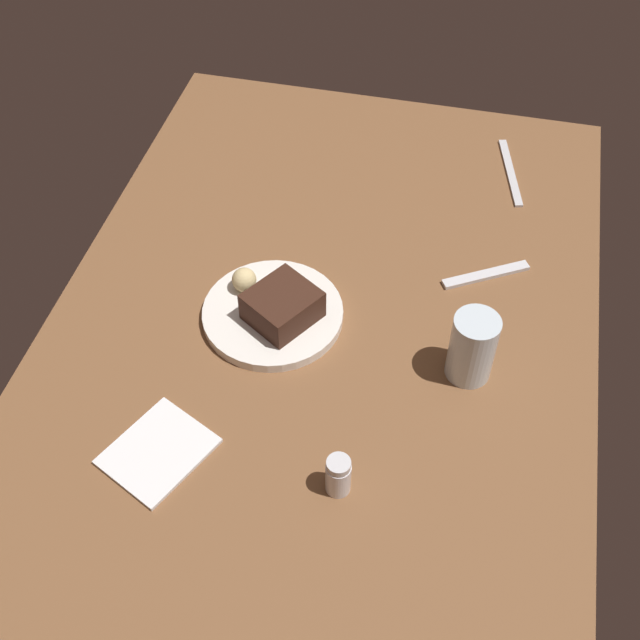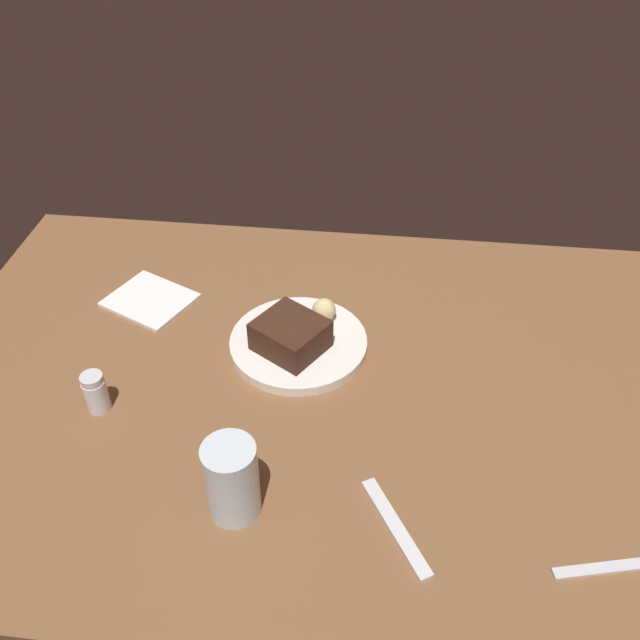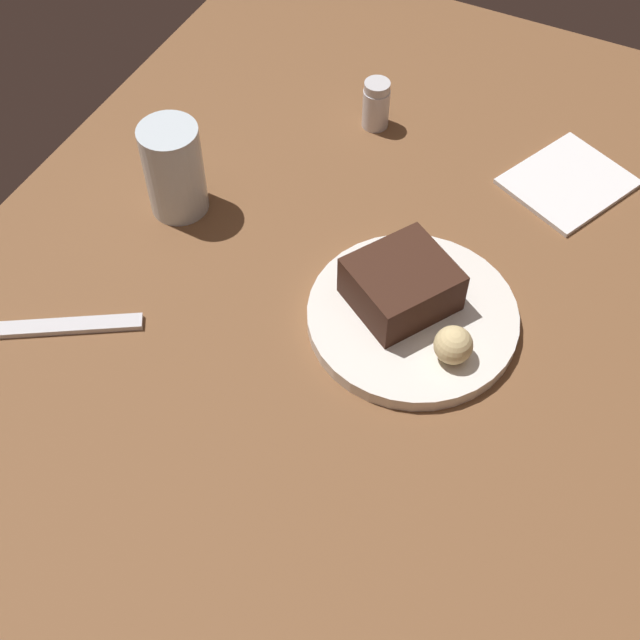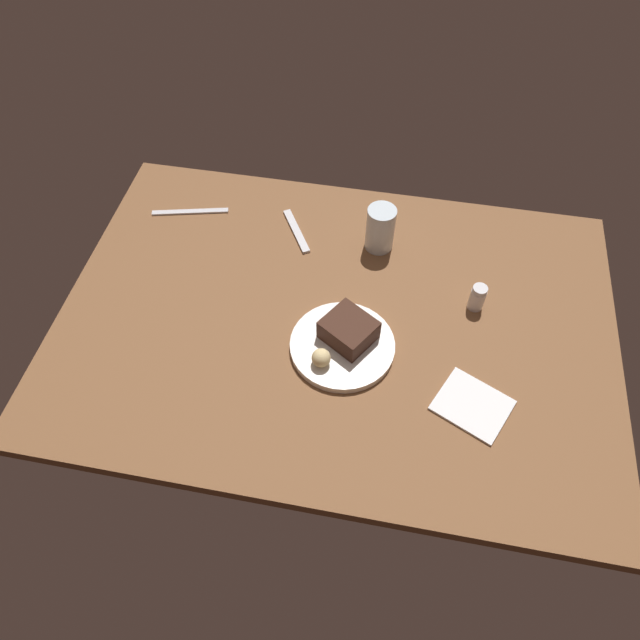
% 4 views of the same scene
% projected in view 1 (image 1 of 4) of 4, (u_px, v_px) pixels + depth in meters
% --- Properties ---
extents(dining_table, '(1.20, 0.84, 0.03)m').
position_uv_depth(dining_table, '(324.00, 320.00, 1.29)').
color(dining_table, brown).
rests_on(dining_table, ground).
extents(dessert_plate, '(0.22, 0.22, 0.02)m').
position_uv_depth(dessert_plate, '(273.00, 314.00, 1.26)').
color(dessert_plate, white).
rests_on(dessert_plate, dining_table).
extents(chocolate_cake_slice, '(0.13, 0.13, 0.05)m').
position_uv_depth(chocolate_cake_slice, '(282.00, 306.00, 1.23)').
color(chocolate_cake_slice, '#381E14').
rests_on(chocolate_cake_slice, dessert_plate).
extents(bread_roll, '(0.04, 0.04, 0.04)m').
position_uv_depth(bread_roll, '(244.00, 280.00, 1.27)').
color(bread_roll, '#DBC184').
rests_on(bread_roll, dessert_plate).
extents(salt_shaker, '(0.03, 0.03, 0.06)m').
position_uv_depth(salt_shaker, '(338.00, 475.00, 1.05)').
color(salt_shaker, silver).
rests_on(salt_shaker, dining_table).
extents(water_glass, '(0.07, 0.07, 0.11)m').
position_uv_depth(water_glass, '(472.00, 347.00, 1.16)').
color(water_glass, silver).
rests_on(water_glass, dining_table).
extents(dessert_spoon, '(0.09, 0.14, 0.01)m').
position_uv_depth(dessert_spoon, '(486.00, 275.00, 1.32)').
color(dessert_spoon, silver).
rests_on(dessert_spoon, dining_table).
extents(butter_knife, '(0.19, 0.06, 0.01)m').
position_uv_depth(butter_knife, '(510.00, 172.00, 1.50)').
color(butter_knife, silver).
rests_on(butter_knife, dining_table).
extents(folded_napkin, '(0.17, 0.16, 0.01)m').
position_uv_depth(folded_napkin, '(158.00, 451.00, 1.11)').
color(folded_napkin, white).
rests_on(folded_napkin, dining_table).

